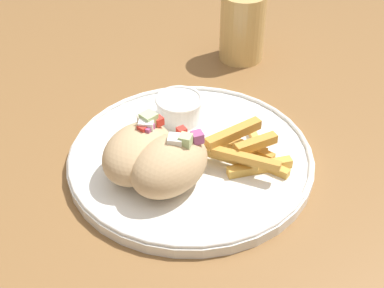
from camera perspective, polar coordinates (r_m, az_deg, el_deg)
table at (r=0.74m, az=2.11°, el=-4.54°), size 1.60×1.60×0.75m
plate at (r=0.68m, az=0.00°, el=-1.60°), size 0.31×0.31×0.02m
pita_sandwich_near at (r=0.61m, az=-2.39°, el=-2.20°), size 0.12×0.11×0.07m
pita_sandwich_far at (r=0.64m, az=-5.86°, el=-0.63°), size 0.13×0.13×0.07m
fries_pile at (r=0.66m, az=5.83°, el=-0.71°), size 0.10×0.11×0.04m
sauce_ramekin at (r=0.73m, az=-1.38°, el=3.97°), size 0.07×0.07×0.03m
water_glass at (r=0.89m, az=5.38°, el=12.05°), size 0.07×0.07×0.11m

